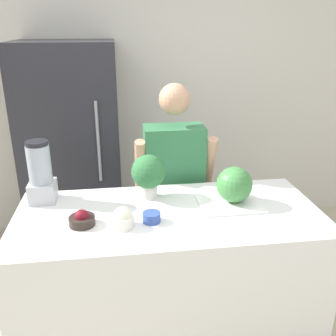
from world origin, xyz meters
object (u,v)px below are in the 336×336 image
bowl_small_blue (152,217)px  refrigerator (73,151)px  watermelon (234,185)px  bowl_cream (123,219)px  person (174,193)px  bowl_cherries (82,219)px  blender (41,174)px  potted_plant (148,173)px

bowl_small_blue → refrigerator: bearing=111.3°
watermelon → bowl_cream: bearing=-163.7°
person → bowl_cherries: size_ratio=11.69×
bowl_small_blue → blender: (-0.61, 0.33, 0.15)m
refrigerator → blender: (-0.06, -1.07, 0.22)m
blender → person: bearing=21.2°
person → potted_plant: size_ratio=5.91×
bowl_cream → blender: size_ratio=0.32×
refrigerator → bowl_small_blue: size_ratio=18.99×
person → blender: person is taller
watermelon → potted_plant: bearing=163.3°
bowl_cherries → potted_plant: bearing=37.5°
bowl_cherries → potted_plant: (0.37, 0.29, 0.12)m
watermelon → person: bearing=118.7°
watermelon → bowl_cherries: bearing=-170.6°
bowl_small_blue → person: bearing=71.5°
watermelon → blender: 1.12m
refrigerator → bowl_cream: size_ratio=15.38×
bowl_cherries → blender: blender is taller
watermelon → blender: blender is taller
person → bowl_cream: person is taller
watermelon → bowl_cherries: (-0.85, -0.14, -0.09)m
refrigerator → blender: bearing=-93.2°
person → bowl_small_blue: person is taller
bowl_cherries → bowl_small_blue: size_ratio=1.42×
blender → refrigerator: bearing=86.8°
bowl_small_blue → bowl_cherries: bearing=177.7°
watermelon → bowl_small_blue: bearing=-162.5°
bowl_cherries → bowl_small_blue: (0.36, -0.01, -0.01)m
blender → watermelon: bearing=-9.2°
refrigerator → potted_plant: refrigerator is taller
potted_plant → watermelon: bearing=-16.7°
person → potted_plant: 0.51m
refrigerator → bowl_cherries: 1.41m
refrigerator → watermelon: bearing=-50.3°
bowl_cream → bowl_small_blue: (0.15, 0.03, -0.02)m
watermelon → bowl_small_blue: (-0.49, -0.16, -0.09)m
potted_plant → blender: bearing=176.8°
bowl_cream → potted_plant: potted_plant is taller
refrigerator → bowl_small_blue: (0.55, -1.41, 0.08)m
bowl_cherries → bowl_small_blue: 0.36m
person → bowl_small_blue: (-0.22, -0.65, 0.18)m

